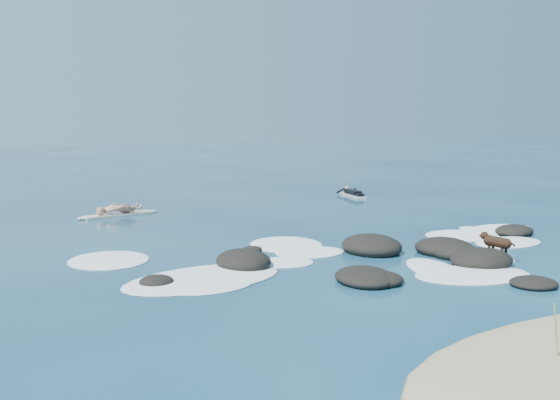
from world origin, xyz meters
name	(u,v)px	position (x,y,z in m)	size (l,w,h in m)	color
ground	(373,250)	(0.00, 0.00, 0.00)	(160.00, 160.00, 0.00)	#0A2642
reef_rocks	(442,256)	(0.82, -1.73, 0.12)	(13.49, 6.92, 0.59)	black
breaking_foam	(380,257)	(-0.28, -0.76, 0.01)	(14.08, 7.61, 0.12)	white
standing_surfer_rig	(118,197)	(-5.12, 8.69, 0.68)	(2.97, 1.24, 1.72)	beige
paddling_surfer_rig	(353,193)	(5.49, 10.64, 0.13)	(1.00, 2.25, 0.39)	silver
dog	(496,242)	(2.04, -2.17, 0.45)	(0.37, 1.06, 0.68)	black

